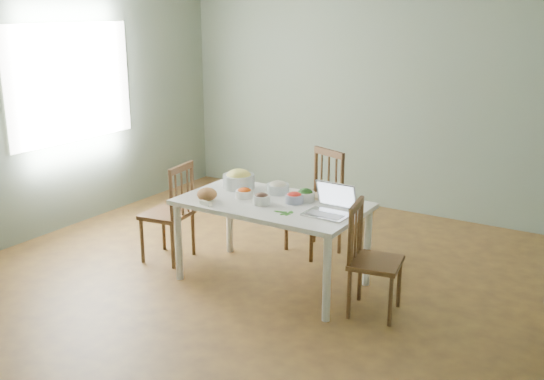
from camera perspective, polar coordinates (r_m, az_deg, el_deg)
The scene contains 19 objects.
floor at distance 5.37m, azimuth -1.20°, elevation -8.38°, with size 5.00×5.00×0.00m, color #4D341E.
wall_back at distance 7.16m, azimuth 9.84°, elevation 8.95°, with size 5.00×0.00×2.70m, color slate.
wall_left at distance 6.64m, azimuth -19.84°, elevation 7.66°, with size 0.00×5.00×2.70m, color slate.
window_left at distance 6.80m, azimuth -17.87°, elevation 9.30°, with size 0.04×1.60×1.20m, color white.
dining_table at distance 5.23m, azimuth 0.00°, elevation -4.81°, with size 1.53×0.86×0.72m, color white, non-canonical shape.
chair_far at distance 5.85m, azimuth 3.80°, elevation -1.18°, with size 0.43×0.41×0.97m, color #352214, non-canonical shape.
chair_left at distance 5.76m, azimuth -9.61°, elevation -1.98°, with size 0.40×0.39×0.92m, color #352214, non-canonical shape.
chair_right at distance 4.75m, azimuth 9.49°, elevation -6.32°, with size 0.38×0.37×0.87m, color #352214, non-canonical shape.
bread_boule at distance 5.15m, azimuth -5.97°, elevation -0.39°, with size 0.17×0.17×0.11m, color tan.
butter_stick at distance 5.05m, azimuth -6.08°, elevation -1.21°, with size 0.12×0.03×0.03m, color white.
bowl_squash at distance 5.49m, azimuth -3.06°, elevation 1.01°, with size 0.28×0.28×0.16m, color #F0D05A, non-canonical shape.
bowl_carrot at distance 5.21m, azimuth -2.56°, elevation -0.27°, with size 0.15×0.15×0.08m, color #DA4300, non-canonical shape.
bowl_onion at distance 5.33m, azimuth 0.54°, elevation 0.24°, with size 0.19×0.19×0.10m, color beige, non-canonical shape.
bowl_mushroom at distance 5.04m, azimuth -0.97°, elevation -0.80°, with size 0.14×0.14×0.09m, color #32180D, non-canonical shape.
bowl_redpep at distance 5.07m, azimuth 2.05°, elevation -0.70°, with size 0.15×0.15×0.09m, color red, non-canonical shape.
bowl_broccoli at distance 5.14m, azimuth 3.07°, elevation -0.43°, with size 0.15×0.15×0.10m, color black, non-canonical shape.
flatbread at distance 5.24m, azimuth 4.49°, elevation -0.58°, with size 0.20×0.20×0.02m, color beige.
basil_bunch at distance 4.84m, azimuth 1.01°, elevation -1.99°, with size 0.18×0.18×0.02m, color #267A27, non-canonical shape.
laptop at distance 4.76m, azimuth 5.07°, elevation -1.01°, with size 0.34×0.31×0.23m, color silver, non-canonical shape.
Camera 1 is at (2.67, -4.08, 2.25)m, focal length 41.15 mm.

